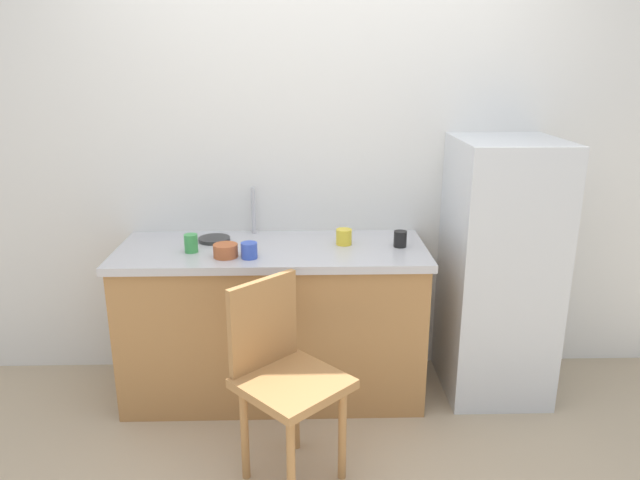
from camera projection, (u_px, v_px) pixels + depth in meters
name	position (u px, v px, depth m)	size (l,w,h in m)	color
ground_plane	(322.00, 463.00, 2.71)	(8.00, 8.00, 0.00)	tan
back_wall	(317.00, 148.00, 3.28)	(4.80, 0.10, 2.61)	silver
cabinet_base	(274.00, 324.00, 3.20)	(1.57, 0.60, 0.80)	#A87542
countertop	(272.00, 250.00, 3.08)	(1.61, 0.64, 0.04)	#B7B7BC
faucet	(253.00, 211.00, 3.27)	(0.02, 0.02, 0.26)	#B7B7BC
refrigerator	(499.00, 270.00, 3.16)	(0.53, 0.58, 1.40)	silver
chair	(283.00, 372.00, 2.51)	(0.57, 0.57, 0.89)	#A87542
terracotta_bowl	(226.00, 251.00, 2.91)	(0.12, 0.12, 0.07)	#B25B33
hotplate	(214.00, 239.00, 3.17)	(0.17, 0.17, 0.02)	#2D2D2D
cup_black	(400.00, 239.00, 3.06)	(0.07, 0.07, 0.08)	black
cup_yellow	(344.00, 237.00, 3.10)	(0.08, 0.08, 0.08)	yellow
cup_blue	(249.00, 250.00, 2.89)	(0.08, 0.08, 0.08)	blue
cup_green	(191.00, 243.00, 2.98)	(0.07, 0.07, 0.09)	green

